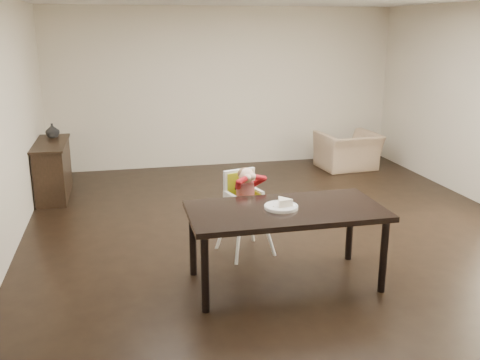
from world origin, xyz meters
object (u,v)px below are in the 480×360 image
object	(u,v)px
high_chair	(244,193)
sideboard	(53,169)
armchair	(348,145)
dining_table	(286,216)

from	to	relation	value
high_chair	sideboard	distance (m)	3.40
sideboard	armchair	bearing A→B (deg)	6.10
dining_table	sideboard	size ratio (longest dim) A/B	1.43
high_chair	dining_table	bearing A→B (deg)	-91.24
high_chair	armchair	bearing A→B (deg)	34.98
dining_table	sideboard	xyz separation A→B (m)	(-2.41, 3.37, -0.27)
dining_table	armchair	world-z (taller)	armchair
sideboard	dining_table	bearing A→B (deg)	-54.37
armchair	sideboard	bearing A→B (deg)	0.96
high_chair	sideboard	bearing A→B (deg)	115.52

